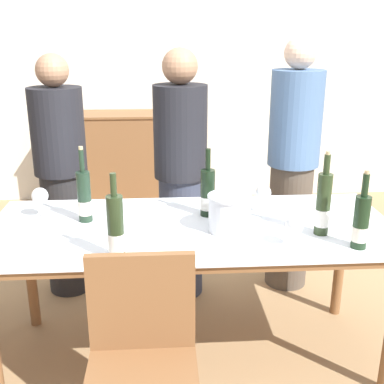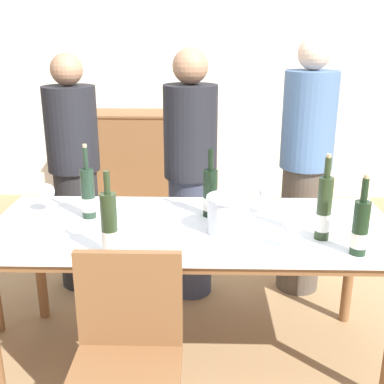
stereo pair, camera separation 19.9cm
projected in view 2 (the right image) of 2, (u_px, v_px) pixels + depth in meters
name	position (u px, v px, depth m)	size (l,w,h in m)	color
ground_plane	(192.00, 353.00, 2.64)	(12.00, 12.00, 0.00)	#A37F56
back_wall	(199.00, 60.00, 4.73)	(8.00, 0.10, 2.80)	silver
sideboard_cabinet	(147.00, 159.00, 4.76)	(1.35, 0.46, 0.93)	brown
dining_table	(192.00, 239.00, 2.42)	(2.03, 0.88, 0.75)	brown
ice_bucket	(228.00, 213.00, 2.30)	(0.21, 0.21, 0.18)	silver
wine_bottle_0	(210.00, 194.00, 2.50)	(0.08, 0.08, 0.36)	black
wine_bottle_1	(88.00, 194.00, 2.47)	(0.07, 0.07, 0.39)	#1E3323
wine_bottle_2	(324.00, 210.00, 2.21)	(0.07, 0.07, 0.41)	#28381E
wine_bottle_3	(360.00, 228.00, 2.06)	(0.07, 0.07, 0.36)	black
wine_bottle_4	(109.00, 227.00, 2.04)	(0.07, 0.07, 0.38)	#28381E
wine_glass_0	(267.00, 196.00, 2.50)	(0.08, 0.08, 0.16)	white
wine_glass_1	(292.00, 228.00, 2.10)	(0.08, 0.08, 0.15)	white
wine_glass_2	(47.00, 192.00, 2.54)	(0.08, 0.08, 0.16)	white
chair_near_front	(127.00, 351.00, 1.84)	(0.42, 0.42, 0.88)	brown
person_host	(75.00, 176.00, 3.14)	(0.33, 0.33, 1.55)	#262628
person_guest_left	(190.00, 178.00, 3.03)	(0.33, 0.33, 1.59)	#383F56
person_guest_right	(305.00, 171.00, 3.07)	(0.33, 0.33, 1.65)	#51473D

